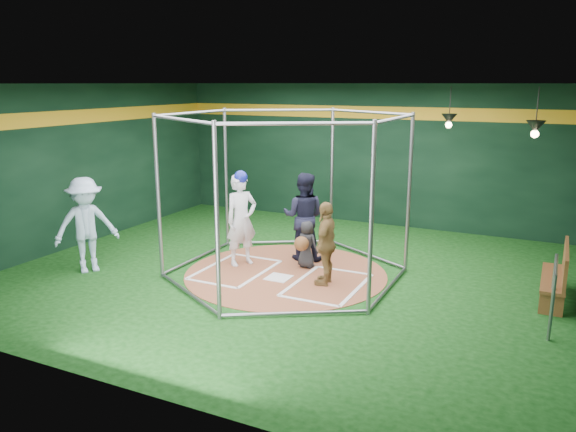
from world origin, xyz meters
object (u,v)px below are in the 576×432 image
at_px(batter_figure, 241,218).
at_px(umpire, 304,216).
at_px(visitor_leopard, 326,243).
at_px(dugout_bench, 559,273).

height_order(batter_figure, umpire, batter_figure).
distance_m(batter_figure, visitor_leopard, 1.94).
height_order(visitor_leopard, dugout_bench, visitor_leopard).
relative_size(batter_figure, visitor_leopard, 1.25).
bearing_deg(batter_figure, visitor_leopard, -9.26).
bearing_deg(visitor_leopard, batter_figure, -105.73).
bearing_deg(dugout_bench, umpire, 177.34).
height_order(visitor_leopard, umpire, umpire).
xyz_separation_m(batter_figure, visitor_leopard, (1.90, -0.31, -0.18)).
bearing_deg(umpire, dugout_bench, 165.73).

